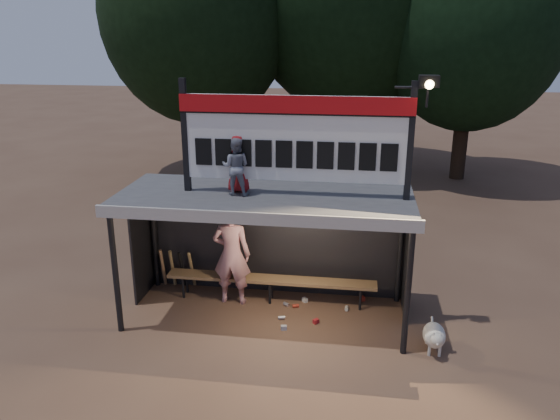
% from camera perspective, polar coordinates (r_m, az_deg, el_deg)
% --- Properties ---
extents(ground, '(80.00, 80.00, 0.00)m').
position_cam_1_polar(ground, '(10.17, -1.46, -10.87)').
color(ground, '#503628').
rests_on(ground, ground).
extents(player, '(0.72, 0.47, 1.95)m').
position_cam_1_polar(player, '(10.24, -5.07, -4.64)').
color(player, silver).
rests_on(player, ground).
extents(child_a, '(0.48, 0.38, 0.96)m').
position_cam_1_polar(child_a, '(9.11, -4.65, 4.54)').
color(child_a, gray).
rests_on(child_a, dugout_shelter).
extents(child_b, '(0.50, 0.33, 1.00)m').
position_cam_1_polar(child_b, '(9.26, -4.36, 4.90)').
color(child_b, maroon).
rests_on(child_b, dugout_shelter).
extents(dugout_shelter, '(5.10, 2.08, 2.32)m').
position_cam_1_polar(dugout_shelter, '(9.64, -1.31, -0.54)').
color(dugout_shelter, '#424244').
rests_on(dugout_shelter, ground).
extents(scoreboard_assembly, '(4.10, 0.27, 1.99)m').
position_cam_1_polar(scoreboard_assembly, '(8.94, 1.91, 7.76)').
color(scoreboard_assembly, black).
rests_on(scoreboard_assembly, dugout_shelter).
extents(bench, '(4.00, 0.35, 0.48)m').
position_cam_1_polar(bench, '(10.46, -0.97, -7.34)').
color(bench, olive).
rests_on(bench, ground).
extents(tree_left, '(6.46, 6.46, 9.27)m').
position_cam_1_polar(tree_left, '(19.55, -8.68, 19.77)').
color(tree_left, black).
rests_on(tree_left, ground).
extents(tree_right, '(6.08, 6.08, 8.72)m').
position_cam_1_polar(tree_right, '(19.56, 19.48, 18.03)').
color(tree_right, black).
rests_on(tree_right, ground).
extents(dog, '(0.36, 0.81, 0.49)m').
position_cam_1_polar(dog, '(9.34, 15.83, -12.53)').
color(dog, white).
rests_on(dog, ground).
extents(bats, '(0.67, 0.35, 0.84)m').
position_cam_1_polar(bats, '(11.14, -10.67, -6.01)').
color(bats, '#906743').
rests_on(bats, ground).
extents(litter, '(1.56, 1.40, 0.08)m').
position_cam_1_polar(litter, '(10.25, 3.19, -10.41)').
color(litter, '#A91D21').
rests_on(litter, ground).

